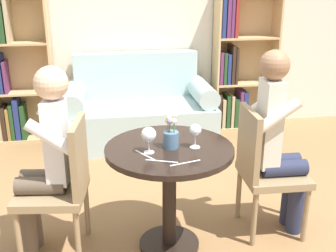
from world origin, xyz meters
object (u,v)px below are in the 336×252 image
chair_right (264,166)px  wine_glass_left (149,135)px  flower_vase (171,136)px  couch (139,113)px  person_right (279,141)px  chair_left (62,183)px  bookshelf_left (10,72)px  person_left (46,159)px  wine_glass_right (195,131)px  bookshelf_right (237,67)px

chair_right → wine_glass_left: bearing=103.0°
chair_right → flower_vase: 0.73m
couch → wine_glass_left: size_ratio=9.78×
person_right → chair_left: bearing=92.7°
bookshelf_left → person_right: 3.00m
person_left → flower_vase: (0.76, -0.10, 0.14)m
bookshelf_left → flower_vase: (1.35, -2.23, 0.05)m
wine_glass_right → flower_vase: 0.15m
wine_glass_right → flower_vase: size_ratio=0.67×
person_left → wine_glass_right: 0.93m
wine_glass_left → wine_glass_right: 0.29m
wine_glass_right → person_right: bearing=11.0°
wine_glass_right → bookshelf_left: bearing=123.5°
bookshelf_left → wine_glass_left: (1.20, -2.29, 0.08)m
bookshelf_left → person_left: (0.58, -2.14, -0.09)m
chair_left → flower_vase: flower_vase is taller
person_left → flower_vase: person_left is taller
couch → person_left: size_ratio=1.28×
flower_vase → bookshelf_right: bearing=62.7°
chair_left → chair_right: size_ratio=1.00×
chair_right → person_left: person_left is taller
chair_left → person_left: person_left is taller
person_left → person_right: 1.51m
bookshelf_left → wine_glass_left: bookshelf_left is taller
flower_vase → chair_left: bearing=173.5°
couch → person_left: 2.05m
wine_glass_left → chair_left: bearing=166.0°
wine_glass_right → chair_left: bearing=173.1°
person_left → couch: bearing=166.0°
chair_right → bookshelf_left: bearing=45.2°
bookshelf_right → person_left: 2.87m
chair_left → bookshelf_right: bearing=147.7°
chair_right → person_right: (0.09, -0.01, 0.18)m
couch → chair_left: couch is taller
bookshelf_right → wine_glass_left: size_ratio=9.84×
bookshelf_left → flower_vase: 2.61m
bookshelf_left → chair_right: 2.94m
chair_left → person_right: person_right is taller
person_left → person_right: size_ratio=0.96×
bookshelf_right → chair_right: size_ratio=1.76×
person_right → wine_glass_left: 0.92m
wine_glass_left → wine_glass_right: size_ratio=1.06×
bookshelf_left → person_right: bookshelf_left is taller
bookshelf_right → wine_glass_right: bookshelf_right is taller
chair_left → wine_glass_left: chair_left is taller
bookshelf_left → wine_glass_right: size_ratio=10.48×
bookshelf_left → person_right: (2.09, -2.14, -0.07)m
chair_right → wine_glass_left: (-0.80, -0.15, 0.34)m
person_right → person_left: bearing=91.9°
person_right → chair_right: bearing=88.6°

